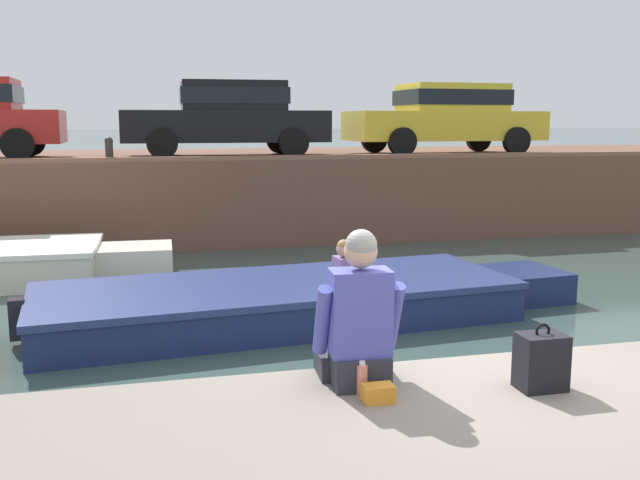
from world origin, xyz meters
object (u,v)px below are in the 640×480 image
at_px(car_centre_yellow, 447,116).
at_px(backpack_on_ledge, 540,362).
at_px(car_left_inner_black, 228,115).
at_px(motorboat_passing, 300,300).
at_px(person_seated_left, 358,325).
at_px(bottle_drink, 362,379).
at_px(mooring_bollard_mid, 109,148).

distance_m(car_centre_yellow, backpack_on_ledge, 12.37).
xyz_separation_m(car_left_inner_black, car_centre_yellow, (4.92, 0.00, -0.00)).
distance_m(motorboat_passing, person_seated_left, 4.53).
bearing_deg(bottle_drink, car_centre_yellow, 64.30).
height_order(car_left_inner_black, mooring_bollard_mid, car_left_inner_black).
bearing_deg(backpack_on_ledge, person_seated_left, 161.74).
relative_size(motorboat_passing, car_centre_yellow, 1.61).
distance_m(motorboat_passing, mooring_bollard_mid, 6.01).
bearing_deg(bottle_drink, motorboat_passing, 82.46).
bearing_deg(mooring_bollard_mid, car_left_inner_black, 32.65).
bearing_deg(mooring_bollard_mid, person_seated_left, -79.08).
bearing_deg(motorboat_passing, bottle_drink, -97.54).
height_order(motorboat_passing, car_left_inner_black, car_left_inner_black).
bearing_deg(person_seated_left, car_centre_yellow, 64.05).
xyz_separation_m(person_seated_left, bottle_drink, (-0.03, -0.19, -0.28)).
distance_m(car_centre_yellow, person_seated_left, 12.45).
xyz_separation_m(car_centre_yellow, person_seated_left, (-5.42, -11.13, -1.33)).
bearing_deg(motorboat_passing, mooring_bollard_mid, 114.92).
relative_size(motorboat_passing, person_seated_left, 7.32).
relative_size(mooring_bollard_mid, person_seated_left, 0.46).
bearing_deg(motorboat_passing, person_seated_left, -97.48).
relative_size(motorboat_passing, bottle_drink, 34.64).
distance_m(car_centre_yellow, mooring_bollard_mid, 7.45).
relative_size(car_left_inner_black, mooring_bollard_mid, 9.51).
distance_m(car_left_inner_black, person_seated_left, 11.22).
bearing_deg(bottle_drink, person_seated_left, 80.98).
relative_size(car_centre_yellow, person_seated_left, 4.54).
xyz_separation_m(motorboat_passing, car_left_inner_black, (-0.08, 6.74, 2.30)).
bearing_deg(bottle_drink, car_left_inner_black, 87.34).
bearing_deg(car_left_inner_black, person_seated_left, -92.55).
height_order(person_seated_left, backpack_on_ledge, person_seated_left).
bearing_deg(car_centre_yellow, motorboat_passing, -125.67).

